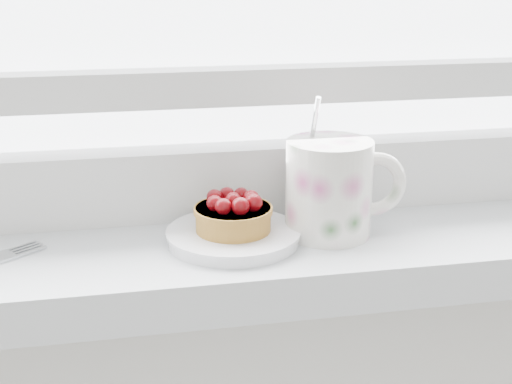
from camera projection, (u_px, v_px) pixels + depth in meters
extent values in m
cube|color=silver|center=(232.00, 256.00, 0.68)|extent=(1.60, 0.20, 0.04)
cube|color=silver|center=(221.00, 179.00, 0.72)|extent=(1.30, 0.05, 0.07)
cube|color=silver|center=(219.00, 86.00, 0.69)|extent=(1.30, 0.04, 0.04)
cylinder|color=silver|center=(233.00, 236.00, 0.65)|extent=(0.12, 0.12, 0.01)
cylinder|color=#8C5C1E|center=(233.00, 219.00, 0.65)|extent=(0.07, 0.07, 0.02)
cylinder|color=#8C5C1E|center=(233.00, 210.00, 0.65)|extent=(0.07, 0.07, 0.01)
sphere|color=#3F070A|center=(233.00, 200.00, 0.64)|extent=(0.02, 0.02, 0.02)
sphere|color=#3F070A|center=(251.00, 198.00, 0.65)|extent=(0.01, 0.01, 0.01)
sphere|color=#3F070A|center=(241.00, 195.00, 0.66)|extent=(0.01, 0.01, 0.01)
sphere|color=#3F070A|center=(227.00, 195.00, 0.66)|extent=(0.02, 0.02, 0.02)
sphere|color=#3F070A|center=(215.00, 197.00, 0.65)|extent=(0.01, 0.01, 0.01)
sphere|color=#3F070A|center=(215.00, 203.00, 0.64)|extent=(0.01, 0.01, 0.01)
sphere|color=#3F070A|center=(223.00, 207.00, 0.63)|extent=(0.02, 0.02, 0.02)
sphere|color=#3F070A|center=(240.00, 206.00, 0.63)|extent=(0.02, 0.02, 0.02)
sphere|color=#3F070A|center=(253.00, 203.00, 0.64)|extent=(0.02, 0.02, 0.02)
cylinder|color=silver|center=(329.00, 188.00, 0.66)|extent=(0.08, 0.08, 0.09)
cylinder|color=black|center=(330.00, 145.00, 0.65)|extent=(0.07, 0.07, 0.01)
torus|color=silver|center=(374.00, 184.00, 0.67)|extent=(0.06, 0.02, 0.06)
cylinder|color=silver|center=(314.00, 125.00, 0.66)|extent=(0.01, 0.02, 0.06)
cube|color=silver|center=(31.00, 252.00, 0.63)|extent=(0.03, 0.02, 0.00)
cube|color=silver|center=(28.00, 250.00, 0.63)|extent=(0.03, 0.02, 0.00)
cube|color=silver|center=(25.00, 248.00, 0.64)|extent=(0.03, 0.02, 0.00)
cube|color=silver|center=(21.00, 247.00, 0.64)|extent=(0.03, 0.02, 0.00)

